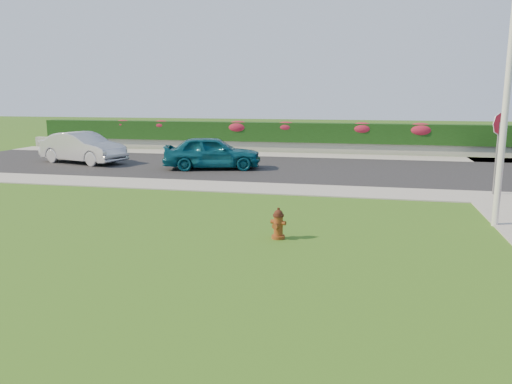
% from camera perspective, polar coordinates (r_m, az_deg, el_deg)
% --- Properties ---
extents(ground, '(120.00, 120.00, 0.00)m').
position_cam_1_polar(ground, '(9.07, -6.20, -10.16)').
color(ground, black).
rests_on(ground, ground).
extents(street_far, '(26.00, 8.00, 0.04)m').
position_cam_1_polar(street_far, '(23.55, -6.96, 3.04)').
color(street_far, black).
rests_on(street_far, ground).
extents(sidewalk_far, '(24.00, 2.00, 0.04)m').
position_cam_1_polar(sidewalk_far, '(19.39, -14.63, 1.04)').
color(sidewalk_far, gray).
rests_on(sidewalk_far, ground).
extents(curb_corner, '(2.00, 2.00, 0.04)m').
position_cam_1_polar(curb_corner, '(17.83, 25.96, -0.58)').
color(curb_corner, gray).
rests_on(curb_corner, ground).
extents(sidewalk_beyond, '(34.00, 2.00, 0.04)m').
position_cam_1_polar(sidewalk_beyond, '(27.45, 4.46, 4.22)').
color(sidewalk_beyond, gray).
rests_on(sidewalk_beyond, ground).
extents(retaining_wall, '(34.00, 0.40, 0.60)m').
position_cam_1_polar(retaining_wall, '(28.90, 4.88, 5.11)').
color(retaining_wall, gray).
rests_on(retaining_wall, ground).
extents(hedge, '(32.00, 0.90, 1.10)m').
position_cam_1_polar(hedge, '(28.92, 4.94, 6.81)').
color(hedge, black).
rests_on(hedge, retaining_wall).
extents(fire_hydrant, '(0.38, 0.36, 0.73)m').
position_cam_1_polar(fire_hydrant, '(11.52, 2.55, -3.68)').
color(fire_hydrant, '#50220C').
rests_on(fire_hydrant, ground).
extents(sedan_teal, '(4.57, 2.74, 1.46)m').
position_cam_1_polar(sedan_teal, '(22.20, -5.03, 4.53)').
color(sedan_teal, '#0C4B5D').
rests_on(sedan_teal, street_far).
extents(sedan_silver, '(4.72, 2.74, 1.47)m').
position_cam_1_polar(sedan_silver, '(25.45, -19.19, 4.81)').
color(sedan_silver, '#B2B5BA').
rests_on(sedan_silver, street_far).
extents(utility_pole, '(0.16, 0.16, 6.11)m').
position_cam_1_polar(utility_pole, '(13.69, 26.66, 9.00)').
color(utility_pole, silver).
rests_on(utility_pole, ground).
extents(stop_sign, '(0.52, 0.55, 2.72)m').
position_cam_1_polar(stop_sign, '(18.02, 25.98, 6.01)').
color(stop_sign, slate).
rests_on(stop_sign, ground).
extents(flower_clump_a, '(1.11, 0.72, 0.56)m').
position_cam_1_polar(flower_clump_a, '(32.10, -14.95, 7.48)').
color(flower_clump_a, '#A31B2F').
rests_on(flower_clump_a, hedge).
extents(flower_clump_b, '(1.17, 0.75, 0.59)m').
position_cam_1_polar(flower_clump_b, '(31.03, -10.75, 7.53)').
color(flower_clump_b, '#A31B2F').
rests_on(flower_clump_b, hedge).
extents(flower_clump_c, '(1.46, 0.94, 0.73)m').
position_cam_1_polar(flower_clump_c, '(29.49, -2.06, 7.43)').
color(flower_clump_c, '#A31B2F').
rests_on(flower_clump_c, hedge).
extents(flower_clump_d, '(1.24, 0.80, 0.62)m').
position_cam_1_polar(flower_clump_d, '(28.91, 3.44, 7.43)').
color(flower_clump_d, '#A31B2F').
rests_on(flower_clump_d, hedge).
extents(flower_clump_e, '(1.39, 0.89, 0.70)m').
position_cam_1_polar(flower_clump_e, '(28.56, 12.02, 7.10)').
color(flower_clump_e, '#A31B2F').
rests_on(flower_clump_e, hedge).
extents(flower_clump_f, '(1.52, 0.98, 0.76)m').
position_cam_1_polar(flower_clump_f, '(28.71, 18.27, 6.76)').
color(flower_clump_f, '#A31B2F').
rests_on(flower_clump_f, hedge).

